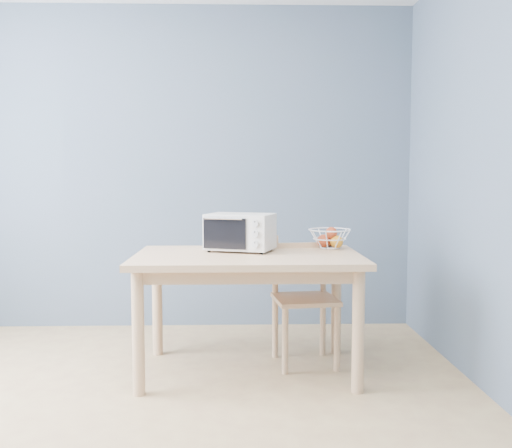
{
  "coord_description": "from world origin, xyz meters",
  "views": [
    {
      "loc": [
        0.6,
        -2.42,
        1.23
      ],
      "look_at": [
        0.71,
        1.19,
        0.93
      ],
      "focal_mm": 40.0,
      "sensor_mm": 36.0,
      "label": 1
    }
  ],
  "objects_px": {
    "toaster_oven": "(238,231)",
    "dining_chair": "(304,301)",
    "fruit_basket": "(330,238)",
    "dining_table": "(248,270)"
  },
  "relations": [
    {
      "from": "dining_chair",
      "to": "fruit_basket",
      "type": "bearing_deg",
      "value": 16.84
    },
    {
      "from": "fruit_basket",
      "to": "dining_chair",
      "type": "distance_m",
      "value": 0.46
    },
    {
      "from": "fruit_basket",
      "to": "dining_chair",
      "type": "bearing_deg",
      "value": -155.97
    },
    {
      "from": "toaster_oven",
      "to": "fruit_basket",
      "type": "xyz_separation_m",
      "value": [
        0.62,
        0.12,
        -0.06
      ]
    },
    {
      "from": "dining_table",
      "to": "toaster_oven",
      "type": "xyz_separation_m",
      "value": [
        -0.06,
        0.14,
        0.23
      ]
    },
    {
      "from": "dining_chair",
      "to": "dining_table",
      "type": "bearing_deg",
      "value": -161.72
    },
    {
      "from": "toaster_oven",
      "to": "dining_chair",
      "type": "distance_m",
      "value": 0.64
    },
    {
      "from": "dining_table",
      "to": "fruit_basket",
      "type": "xyz_separation_m",
      "value": [
        0.55,
        0.26,
        0.17
      ]
    },
    {
      "from": "dining_table",
      "to": "dining_chair",
      "type": "xyz_separation_m",
      "value": [
        0.37,
        0.18,
        -0.24
      ]
    },
    {
      "from": "dining_table",
      "to": "toaster_oven",
      "type": "height_order",
      "value": "toaster_oven"
    }
  ]
}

